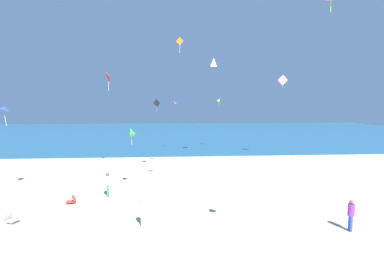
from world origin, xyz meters
The scene contains 16 objects.
ground_plane centered at (0.00, 10.00, 0.00)m, with size 120.00×120.00×0.00m, color beige.
ocean_water centered at (0.00, 55.70, 0.03)m, with size 120.00×60.00×0.05m, color #236084.
beach_chair_mid_beach centered at (-7.56, 9.11, 0.23)m, with size 0.65×0.55×0.54m.
beach_chair_far_left centered at (-9.83, 6.08, 0.28)m, with size 0.77×0.73×0.59m.
person_1 centered at (-2.64, 5.19, 0.86)m, with size 0.35×0.35×1.49m.
person_3 centered at (-5.52, 10.43, 0.98)m, with size 0.41×0.41×1.70m.
person_5 centered at (8.02, 3.75, 0.95)m, with size 0.39×0.39×1.64m.
kite_lime centered at (5.75, 31.60, 6.96)m, with size 0.72×0.53×0.99m.
kite_black centered at (-2.37, 17.91, 6.51)m, with size 0.64×0.47×1.24m.
kite_red centered at (-6.88, 18.58, 8.91)m, with size 0.45×0.90×1.70m.
kite_purple centered at (-0.53, 30.22, 6.61)m, with size 0.77×0.66×1.02m.
kite_pink centered at (11.77, 23.49, 9.14)m, with size 1.20×0.13×1.49m.
kite_green centered at (-4.01, 12.00, 4.43)m, with size 0.85×0.89×1.39m.
kite_blue centered at (-12.40, 11.11, 6.16)m, with size 0.63×0.74×1.40m.
kite_white centered at (3.88, 24.21, 11.20)m, with size 0.81×1.05×1.69m.
kite_orange centered at (-0.27, 15.49, 11.67)m, with size 0.64×0.22×1.30m.
Camera 1 is at (-1.13, -10.30, 6.51)m, focal length 27.96 mm.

